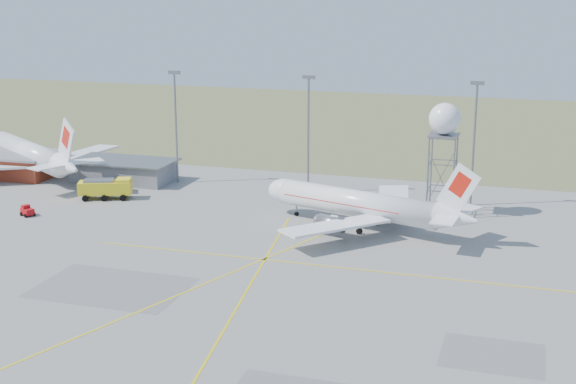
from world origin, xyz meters
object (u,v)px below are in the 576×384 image
(airliner_far, at_px, (31,154))
(baggage_tug, at_px, (27,212))
(fire_truck, at_px, (107,189))
(radar_tower, at_px, (443,153))
(airliner_main, at_px, (361,205))

(airliner_far, xyz_separation_m, baggage_tug, (15.75, -24.21, -3.41))
(airliner_far, height_order, fire_truck, airliner_far)
(airliner_far, xyz_separation_m, radar_tower, (77.92, -3.87, 5.94))
(airliner_main, height_order, airliner_far, airliner_far)
(baggage_tug, bearing_deg, airliner_far, 150.36)
(airliner_far, relative_size, fire_truck, 3.77)
(airliner_main, distance_m, fire_truck, 44.99)
(baggage_tug, bearing_deg, radar_tower, 45.43)
(airliner_main, xyz_separation_m, baggage_tug, (-51.64, -9.23, -3.02))
(airliner_main, height_order, radar_tower, radar_tower)
(airliner_main, xyz_separation_m, radar_tower, (10.52, 11.11, 6.33))
(airliner_far, bearing_deg, airliner_main, -158.94)
(airliner_far, bearing_deg, radar_tower, -149.25)
(airliner_main, bearing_deg, airliner_far, 4.22)
(airliner_far, xyz_separation_m, fire_truck, (22.60, -11.35, -2.34))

